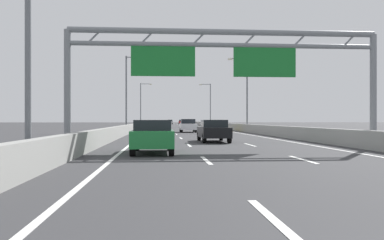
{
  "coord_description": "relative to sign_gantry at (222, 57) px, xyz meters",
  "views": [
    {
      "loc": [
        -3.48,
        -2.46,
        1.49
      ],
      "look_at": [
        1.16,
        57.34,
        1.44
      ],
      "focal_mm": 38.73,
      "sensor_mm": 36.0,
      "label": 1
    }
  ],
  "objects": [
    {
      "name": "lane_dash_right_16",
      "position": [
        1.93,
        127.94,
        -4.83
      ],
      "size": [
        0.16,
        3.0,
        0.01
      ],
      "primitive_type": "cube",
      "color": "white",
      "rests_on": "ground_plane"
    },
    {
      "name": "lane_dash_right_5",
      "position": [
        1.93,
        28.94,
        -4.83
      ],
      "size": [
        0.16,
        3.0,
        0.01
      ],
      "primitive_type": "cube",
      "color": "white",
      "rests_on": "ground_plane"
    },
    {
      "name": "lane_dash_left_14",
      "position": [
        -1.67,
        109.94,
        -4.83
      ],
      "size": [
        0.16,
        3.0,
        0.01
      ],
      "primitive_type": "cube",
      "color": "white",
      "rests_on": "ground_plane"
    },
    {
      "name": "lane_dash_left_11",
      "position": [
        -1.67,
        82.94,
        -4.83
      ],
      "size": [
        0.16,
        3.0,
        0.01
      ],
      "primitive_type": "cube",
      "color": "white",
      "rests_on": "ground_plane"
    },
    {
      "name": "lane_dash_right_10",
      "position": [
        1.93,
        73.94,
        -4.83
      ],
      "size": [
        0.16,
        3.0,
        0.01
      ],
      "primitive_type": "cube",
      "color": "white",
      "rests_on": "ground_plane"
    },
    {
      "name": "black_car",
      "position": [
        0.23,
        5.51,
        -4.09
      ],
      "size": [
        1.81,
        4.64,
        1.47
      ],
      "color": "black",
      "rests_on": "ground_plane"
    },
    {
      "name": "lane_dash_left_5",
      "position": [
        -1.67,
        28.94,
        -4.83
      ],
      "size": [
        0.16,
        3.0,
        0.01
      ],
      "primitive_type": "cube",
      "color": "white",
      "rests_on": "ground_plane"
    },
    {
      "name": "lane_dash_left_16",
      "position": [
        -1.67,
        127.94,
        -4.83
      ],
      "size": [
        0.16,
        3.0,
        0.01
      ],
      "primitive_type": "cube",
      "color": "white",
      "rests_on": "ground_plane"
    },
    {
      "name": "lane_dash_left_0",
      "position": [
        -1.67,
        -16.06,
        -4.83
      ],
      "size": [
        0.16,
        3.0,
        0.01
      ],
      "primitive_type": "cube",
      "color": "white",
      "rests_on": "ground_plane"
    },
    {
      "name": "streetlamp_right_far",
      "position": [
        7.59,
        69.23,
        0.56
      ],
      "size": [
        2.58,
        0.28,
        9.5
      ],
      "color": "slate",
      "rests_on": "ground_plane"
    },
    {
      "name": "streetlamp_right_mid",
      "position": [
        7.59,
        30.42,
        0.56
      ],
      "size": [
        2.58,
        0.28,
        9.5
      ],
      "color": "slate",
      "rests_on": "ground_plane"
    },
    {
      "name": "lane_dash_left_6",
      "position": [
        -1.67,
        37.94,
        -4.83
      ],
      "size": [
        0.16,
        3.0,
        0.01
      ],
      "primitive_type": "cube",
      "color": "white",
      "rests_on": "ground_plane"
    },
    {
      "name": "white_car",
      "position": [
        -0.03,
        26.89,
        -4.04
      ],
      "size": [
        1.86,
        4.23,
        1.56
      ],
      "color": "silver",
      "rests_on": "ground_plane"
    },
    {
      "name": "yellow_car",
      "position": [
        3.82,
        30.83,
        -4.08
      ],
      "size": [
        1.85,
        4.21,
        1.47
      ],
      "color": "yellow",
      "rests_on": "ground_plane"
    },
    {
      "name": "lane_dash_right_4",
      "position": [
        1.93,
        19.94,
        -4.83
      ],
      "size": [
        0.16,
        3.0,
        0.01
      ],
      "primitive_type": "cube",
      "color": "white",
      "rests_on": "ground_plane"
    },
    {
      "name": "streetlamp_left_mid",
      "position": [
        -7.34,
        30.42,
        0.56
      ],
      "size": [
        2.58,
        0.28,
        9.5
      ],
      "color": "slate",
      "rests_on": "ground_plane"
    },
    {
      "name": "lane_dash_right_2",
      "position": [
        1.93,
        1.94,
        -4.83
      ],
      "size": [
        0.16,
        3.0,
        0.01
      ],
      "primitive_type": "cube",
      "color": "white",
      "rests_on": "ground_plane"
    },
    {
      "name": "ground_plane",
      "position": [
        0.13,
        80.44,
        -4.84
      ],
      "size": [
        260.0,
        260.0,
        0.0
      ],
      "primitive_type": "plane",
      "color": "#38383A"
    },
    {
      "name": "silver_car",
      "position": [
        0.07,
        119.87,
        -4.08
      ],
      "size": [
        1.88,
        4.21,
        1.48
      ],
      "color": "#A8ADB2",
      "rests_on": "ground_plane"
    },
    {
      "name": "green_car",
      "position": [
        -3.67,
        -3.62,
        -4.08
      ],
      "size": [
        1.79,
        4.25,
        1.47
      ],
      "color": "#1E7A38",
      "rests_on": "ground_plane"
    },
    {
      "name": "lane_dash_left_4",
      "position": [
        -1.67,
        19.94,
        -4.83
      ],
      "size": [
        0.16,
        3.0,
        0.01
      ],
      "primitive_type": "cube",
      "color": "white",
      "rests_on": "ground_plane"
    },
    {
      "name": "lane_dash_right_8",
      "position": [
        1.93,
        55.94,
        -4.83
      ],
      "size": [
        0.16,
        3.0,
        0.01
      ],
      "primitive_type": "cube",
      "color": "white",
      "rests_on": "ground_plane"
    },
    {
      "name": "lane_dash_right_1",
      "position": [
        1.93,
        -7.06,
        -4.83
      ],
      "size": [
        0.16,
        3.0,
        0.01
      ],
      "primitive_type": "cube",
      "color": "white",
      "rests_on": "ground_plane"
    },
    {
      "name": "lane_dash_left_13",
      "position": [
        -1.67,
        100.94,
        -4.83
      ],
      "size": [
        0.16,
        3.0,
        0.01
      ],
      "primitive_type": "cube",
      "color": "white",
      "rests_on": "ground_plane"
    },
    {
      "name": "streetlamp_left_far",
      "position": [
        -7.34,
        69.23,
        0.56
      ],
      "size": [
        2.58,
        0.28,
        9.5
      ],
      "color": "slate",
      "rests_on": "ground_plane"
    },
    {
      "name": "lane_dash_right_17",
      "position": [
        1.93,
        136.94,
        -4.83
      ],
      "size": [
        0.16,
        3.0,
        0.01
      ],
      "primitive_type": "cube",
      "color": "white",
      "rests_on": "ground_plane"
    },
    {
      "name": "lane_dash_left_15",
      "position": [
        -1.67,
        118.94,
        -4.83
      ],
      "size": [
        0.16,
        3.0,
        0.01
      ],
      "primitive_type": "cube",
      "color": "white",
      "rests_on": "ground_plane"
    },
    {
      "name": "edge_line_right",
      "position": [
        5.38,
        68.44,
        -4.83
      ],
      "size": [
        0.16,
        176.0,
        0.01
      ],
      "primitive_type": "cube",
      "color": "white",
      "rests_on": "ground_plane"
    },
    {
      "name": "red_car",
      "position": [
        3.96,
        118.68,
        -4.06
      ],
      "size": [
        1.84,
        4.58,
        1.5
      ],
      "color": "red",
      "rests_on": "ground_plane"
    },
    {
      "name": "lane_dash_left_8",
      "position": [
        -1.67,
        55.94,
        -4.83
      ],
      "size": [
        0.16,
        3.0,
        0.01
      ],
      "primitive_type": "cube",
      "color": "white",
      "rests_on": "ground_plane"
    },
    {
      "name": "lane_dash_right_3",
      "position": [
        1.93,
        10.94,
        -4.83
      ],
      "size": [
        0.16,
        3.0,
        0.01
      ],
      "primitive_type": "cube",
      "color": "white",
      "rests_on": "ground_plane"
    },
    {
      "name": "lane_dash_right_14",
      "position": [
        1.93,
        109.94,
        -4.83
      ],
      "size": [
        0.16,
        3.0,
        0.01
      ],
      "primitive_type": "cube",
      "color": "white",
      "rests_on": "ground_plane"
    },
    {
      "name": "lane_dash_right_7",
      "position": [
        1.93,
        46.94,
        -4.83
      ],
      "size": [
        0.16,
        3.0,
        0.01
      ],
      "primitive_type": "cube",
      "color": "white",
      "rests_on": "ground_plane"
    },
    {
      "name": "lane_dash_right_15",
      "position": [
        1.93,
        118.94,
        -4.83
      ],
      "size": [
        0.16,
        3.0,
        0.01
      ],
      "primitive_type": "cube",
      "color": "white",
      "rests_on": "ground_plane"
    },
    {
      "name": "blue_car",
      "position": [
        -3.68,
        98.95,
        -4.12
      ],
      "size": [
        1.88,
        4.54,
        1.39
      ],
      "color": "#2347AD",
      "rests_on": "ground_plane"
    },
    {
      "name": "lane_dash_right_6",
      "position": [
        1.93,
        37.94,
        -4.83
      ],
      "size": [
        0.16,
        3.0,
        0.01
      ],
      "primitive_type": "cube",
      "color": "white",
      "rests_on": "ground_plane"
    },
    {
      "name": "lane_dash_left_7",
      "position": [
        -1.67,
        46.94,
        -4.83
      ],
      "size": [
        0.16,
        3.0,
        0.01
      ],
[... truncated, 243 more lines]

